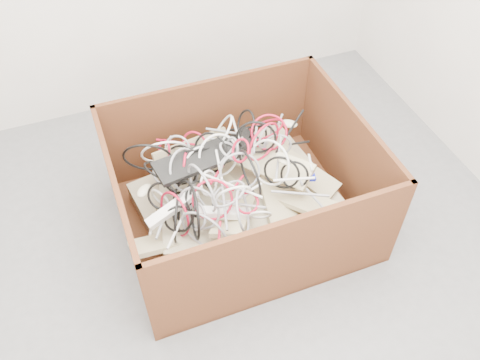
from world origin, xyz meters
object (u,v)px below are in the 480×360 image
object	(u,v)px
power_strip_left	(172,208)
vga_plug	(311,177)
cardboard_box	(238,204)
power_strip_right	(224,213)

from	to	relation	value
power_strip_left	vga_plug	world-z (taller)	power_strip_left
cardboard_box	power_strip_left	distance (m)	0.44
cardboard_box	power_strip_left	world-z (taller)	cardboard_box
cardboard_box	power_strip_right	size ratio (longest dim) A/B	4.87
power_strip_left	vga_plug	size ratio (longest dim) A/B	5.87
cardboard_box	power_strip_right	distance (m)	0.31
cardboard_box	power_strip_left	size ratio (longest dim) A/B	4.55
power_strip_right	cardboard_box	bearing A→B (deg)	68.90
cardboard_box	power_strip_right	xyz separation A→B (m)	(-0.14, -0.19, 0.20)
power_strip_left	power_strip_right	bearing A→B (deg)	-36.06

